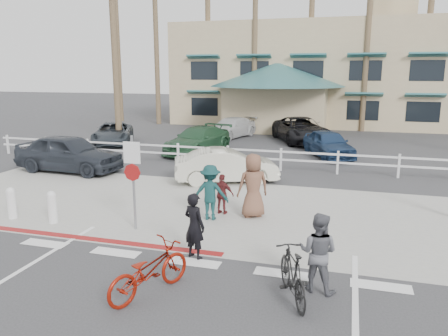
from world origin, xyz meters
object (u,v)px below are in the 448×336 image
(bike_black, at_px, (293,274))
(sign_post, at_px, (133,178))
(bike_red, at_px, (149,270))
(car_red_compact, at_px, (69,153))
(car_white_sedan, at_px, (226,166))

(bike_black, bearing_deg, sign_post, -52.05)
(sign_post, height_order, bike_red, sign_post)
(bike_red, relative_size, bike_black, 1.13)
(bike_red, distance_m, car_red_compact, 11.94)
(bike_black, relative_size, car_white_sedan, 0.43)
(bike_black, height_order, car_red_compact, car_red_compact)
(car_white_sedan, bearing_deg, bike_black, -179.09)
(bike_red, relative_size, car_white_sedan, 0.48)
(bike_black, xyz_separation_m, car_white_sedan, (-3.67, 8.32, 0.15))
(sign_post, distance_m, bike_black, 5.40)
(bike_black, bearing_deg, car_white_sedan, -88.97)
(sign_post, distance_m, car_red_compact, 8.32)
(sign_post, xyz_separation_m, car_white_sedan, (0.97, 5.72, -0.79))
(car_white_sedan, height_order, car_red_compact, car_red_compact)
(sign_post, xyz_separation_m, bike_black, (4.64, -2.60, -0.93))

